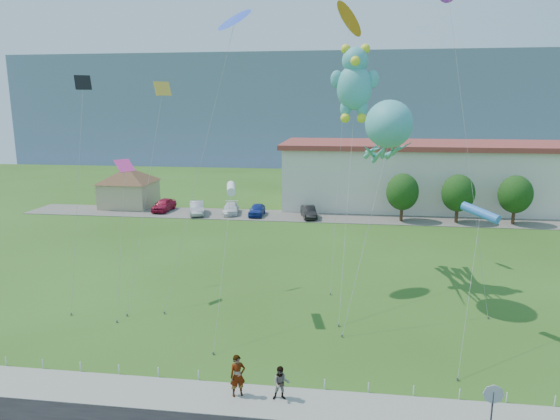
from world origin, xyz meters
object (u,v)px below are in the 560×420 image
object	(u,v)px
stop_sign	(493,400)
parked_car_white	(231,208)
pavilion	(129,183)
parked_car_blue	(257,210)
octopus_kite	(387,136)
parked_car_red	(164,205)
warehouse	(523,176)
pedestrian_left	(238,376)
teddy_bear_kite	(355,82)
pedestrian_right	(281,383)
parked_car_black	(309,212)
parked_car_silver	(197,208)

from	to	relation	value
stop_sign	parked_car_white	bearing A→B (deg)	116.26
pavilion	parked_car_blue	size ratio (longest dim) A/B	2.29
pavilion	octopus_kite	world-z (taller)	octopus_kite
parked_car_red	warehouse	bearing A→B (deg)	13.77
pedestrian_left	teddy_bear_kite	bearing A→B (deg)	47.10
pedestrian_right	parked_car_blue	distance (m)	37.99
warehouse	pedestrian_right	distance (m)	52.83
parked_car_white	parked_car_red	bearing A→B (deg)	167.45
pavilion	parked_car_white	xyz separation A→B (m)	(14.04, -2.76, -2.32)
pavilion	parked_car_white	bearing A→B (deg)	-11.13
pavilion	octopus_kite	distance (m)	41.04
warehouse	stop_sign	bearing A→B (deg)	-108.90
parked_car_white	parked_car_blue	size ratio (longest dim) A/B	1.10
pedestrian_right	warehouse	bearing A→B (deg)	54.10
parked_car_blue	parked_car_white	bearing A→B (deg)	170.14
parked_car_white	parked_car_black	distance (m)	9.53
pedestrian_left	parked_car_white	world-z (taller)	pedestrian_left
parked_car_blue	teddy_bear_kite	size ratio (longest dim) A/B	0.24
parked_car_black	octopus_kite	world-z (taller)	octopus_kite
pavilion	parked_car_red	distance (m)	6.34
pavilion	pedestrian_right	bearing A→B (deg)	-58.18
pavilion	stop_sign	bearing A→B (deg)	-51.56
pedestrian_right	octopus_kite	world-z (taller)	octopus_kite
parked_car_silver	parked_car_white	size ratio (longest dim) A/B	1.05
warehouse	pavilion	bearing A→B (deg)	-173.16
pedestrian_left	octopus_kite	xyz separation A→B (m)	(7.13, 13.93, 9.83)
parked_car_silver	parked_car_black	size ratio (longest dim) A/B	1.12
pedestrian_left	parked_car_blue	bearing A→B (deg)	72.88
parked_car_red	parked_car_silver	bearing A→B (deg)	-13.02
parked_car_red	parked_car_silver	distance (m)	4.81
parked_car_silver	warehouse	bearing A→B (deg)	-3.90
parked_car_black	octopus_kite	size ratio (longest dim) A/B	0.31
pedestrian_right	parked_car_white	bearing A→B (deg)	98.62
stop_sign	octopus_kite	distance (m)	18.36
pavilion	stop_sign	size ratio (longest dim) A/B	3.68
parked_car_white	octopus_kite	distance (m)	30.56
pedestrian_right	parked_car_red	size ratio (longest dim) A/B	0.34
teddy_bear_kite	warehouse	bearing A→B (deg)	54.02
stop_sign	parked_car_black	world-z (taller)	stop_sign
warehouse	octopus_kite	size ratio (longest dim) A/B	4.53
stop_sign	parked_car_white	distance (m)	44.00
warehouse	parked_car_silver	bearing A→B (deg)	-166.38
pedestrian_left	warehouse	bearing A→B (deg)	33.95
pedestrian_left	parked_car_white	size ratio (longest dim) A/B	0.44
pedestrian_left	parked_car_red	world-z (taller)	pedestrian_left
pedestrian_left	parked_car_red	distance (m)	42.05
pedestrian_right	parked_car_white	world-z (taller)	pedestrian_right
parked_car_blue	parked_car_black	bearing A→B (deg)	-4.26
parked_car_silver	parked_car_red	bearing A→B (deg)	146.29
pedestrian_left	parked_car_silver	bearing A→B (deg)	83.52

